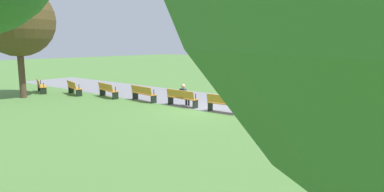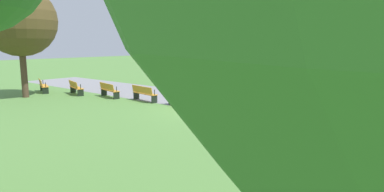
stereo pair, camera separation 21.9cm
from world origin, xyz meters
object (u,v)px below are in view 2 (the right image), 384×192
at_px(bench_0, 43,85).
at_px(bench_3, 144,93).
at_px(lamp_post, 321,51).
at_px(person_seated, 185,94).
at_px(bench_4, 182,97).
at_px(bench_6, 276,112).
at_px(bench_2, 109,90).
at_px(bench_1, 75,87).
at_px(tree_2, 20,21).
at_px(bench_7, 341,124).
at_px(bench_5, 225,103).

distance_m(bench_0, bench_3, 8.19).
height_order(bench_3, lamp_post, lamp_post).
relative_size(bench_0, person_seated, 1.62).
xyz_separation_m(bench_3, lamp_post, (9.53, 1.10, 2.53)).
xyz_separation_m(bench_3, bench_4, (2.73, 0.23, 0.00)).
relative_size(bench_4, person_seated, 1.60).
relative_size(person_seated, lamp_post, 0.27).
bearing_deg(bench_0, lamp_post, 31.46).
bearing_deg(bench_6, bench_2, 175.24).
height_order(bench_1, bench_6, same).
xyz_separation_m(bench_1, person_seated, (8.13, 1.49, 0.16)).
bearing_deg(person_seated, bench_2, -169.14).
height_order(bench_3, tree_2, tree_2).
bearing_deg(bench_7, bench_2, 168.13).
relative_size(bench_2, person_seated, 1.64).
bearing_deg(bench_4, bench_7, -2.35).
height_order(bench_0, tree_2, tree_2).
xyz_separation_m(bench_1, lamp_post, (14.88, 2.22, 2.53)).
relative_size(bench_4, bench_7, 0.98).
relative_size(bench_1, bench_6, 1.01).
distance_m(bench_6, lamp_post, 3.06).
distance_m(bench_0, tree_2, 4.66).
height_order(bench_4, bench_5, same).
relative_size(bench_0, bench_3, 1.00).
relative_size(bench_4, bench_5, 1.00).
distance_m(person_seated, lamp_post, 7.19).
distance_m(bench_4, tree_2, 11.04).
bearing_deg(bench_3, bench_1, -161.06).
bearing_deg(bench_1, tree_2, -101.08).
height_order(bench_3, bench_4, same).
relative_size(bench_1, bench_3, 1.01).
bearing_deg(bench_6, person_seated, 168.99).
relative_size(bench_2, lamp_post, 0.45).
height_order(bench_6, bench_7, same).
relative_size(bench_3, lamp_post, 0.45).
relative_size(bench_4, bench_6, 0.99).
xyz_separation_m(bench_0, bench_5, (13.40, 2.23, 0.00)).
height_order(bench_4, bench_7, same).
xyz_separation_m(bench_5, tree_2, (-12.18, -3.94, 4.16)).
height_order(bench_7, lamp_post, lamp_post).
bearing_deg(bench_5, person_seated, 174.59).
distance_m(bench_0, bench_4, 10.90).
bearing_deg(lamp_post, person_seated, -173.78).
relative_size(tree_2, lamp_post, 1.56).
bearing_deg(bench_7, bench_0, 172.86).
height_order(bench_5, person_seated, person_seated).
height_order(bench_0, bench_3, same).
xyz_separation_m(bench_3, person_seated, (2.78, 0.37, 0.16)).
height_order(bench_1, lamp_post, lamp_post).
distance_m(bench_3, bench_5, 5.47).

